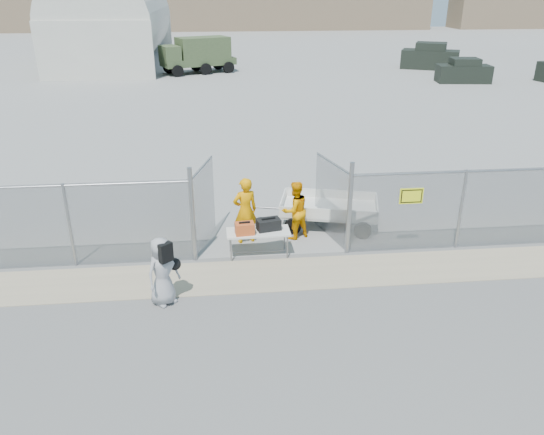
{
  "coord_description": "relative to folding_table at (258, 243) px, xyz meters",
  "views": [
    {
      "loc": [
        -1.25,
        -10.26,
        6.52
      ],
      "look_at": [
        0.0,
        2.0,
        1.1
      ],
      "focal_mm": 35.0,
      "sensor_mm": 36.0,
      "label": 1
    }
  ],
  "objects": [
    {
      "name": "folding_table",
      "position": [
        0.0,
        0.0,
        0.0
      ],
      "size": [
        1.64,
        0.7,
        0.69
      ],
      "primitive_type": null,
      "rotation": [
        0.0,
        0.0,
        0.01
      ],
      "color": "silver",
      "rests_on": "ground"
    },
    {
      "name": "security_worker_right",
      "position": [
        1.09,
        0.96,
        0.48
      ],
      "size": [
        1.0,
        0.92,
        1.66
      ],
      "primitive_type": "imported",
      "rotation": [
        0.0,
        0.0,
        3.59
      ],
      "color": "#EE9400",
      "rests_on": "ground"
    },
    {
      "name": "ground",
      "position": [
        0.35,
        -2.08,
        -0.35
      ],
      "size": [
        160.0,
        160.0,
        0.0
      ],
      "primitive_type": "plane",
      "color": "#545454"
    },
    {
      "name": "black_duffel",
      "position": [
        0.27,
        0.08,
        0.49
      ],
      "size": [
        0.67,
        0.48,
        0.29
      ],
      "primitive_type": "cube",
      "rotation": [
        0.0,
        0.0,
        0.22
      ],
      "color": "black",
      "rests_on": "folding_table"
    },
    {
      "name": "parked_vehicle_near",
      "position": [
        16.87,
        25.29,
        0.49
      ],
      "size": [
        3.89,
        2.12,
        1.68
      ],
      "primitive_type": null,
      "rotation": [
        0.0,
        0.0,
        -0.12
      ],
      "color": "black",
      "rests_on": "ground"
    },
    {
      "name": "parked_vehicle_mid",
      "position": [
        16.99,
        32.17,
        0.69
      ],
      "size": [
        5.05,
        3.85,
        2.08
      ],
      "primitive_type": null,
      "rotation": [
        0.0,
        0.0,
        -0.44
      ],
      "color": "black",
      "rests_on": "ground"
    },
    {
      "name": "dirt_strip",
      "position": [
        0.35,
        -1.08,
        -0.34
      ],
      "size": [
        44.0,
        1.6,
        0.01
      ],
      "primitive_type": "cube",
      "color": "tan",
      "rests_on": "ground"
    },
    {
      "name": "tarmac_inside",
      "position": [
        0.35,
        39.92,
        -0.34
      ],
      "size": [
        160.0,
        80.0,
        0.01
      ],
      "primitive_type": "cube",
      "color": "gray",
      "rests_on": "ground"
    },
    {
      "name": "visitor",
      "position": [
        -2.26,
        -2.05,
        0.45
      ],
      "size": [
        0.92,
        0.89,
        1.59
      ],
      "primitive_type": "imported",
      "rotation": [
        0.0,
        0.0,
        0.7
      ],
      "color": "#97979A",
      "rests_on": "ground"
    },
    {
      "name": "orange_bag",
      "position": [
        -0.35,
        -0.12,
        0.5
      ],
      "size": [
        0.51,
        0.36,
        0.3
      ],
      "primitive_type": "cube",
      "rotation": [
        0.0,
        0.0,
        0.1
      ],
      "color": "#D35322",
      "rests_on": "folding_table"
    },
    {
      "name": "security_worker_left",
      "position": [
        -0.28,
        0.82,
        0.59
      ],
      "size": [
        0.78,
        0.61,
        1.87
      ],
      "primitive_type": "imported",
      "rotation": [
        0.0,
        0.0,
        3.41
      ],
      "color": "#EE9400",
      "rests_on": "ground"
    },
    {
      "name": "military_truck",
      "position": [
        -2.31,
        31.8,
        1.03
      ],
      "size": [
        6.15,
        4.13,
        2.75
      ],
      "primitive_type": null,
      "rotation": [
        0.0,
        0.0,
        0.38
      ],
      "color": "#425330",
      "rests_on": "ground"
    },
    {
      "name": "utility_trailer",
      "position": [
        2.21,
        1.71,
        0.09
      ],
      "size": [
        3.95,
        2.67,
        0.87
      ],
      "primitive_type": null,
      "rotation": [
        0.0,
        0.0,
        -0.24
      ],
      "color": "silver",
      "rests_on": "ground"
    },
    {
      "name": "chain_link_fence",
      "position": [
        0.35,
        -0.08,
        0.75
      ],
      "size": [
        40.0,
        0.2,
        2.2
      ],
      "primitive_type": null,
      "color": "gray",
      "rests_on": "ground"
    },
    {
      "name": "quonset_hangar",
      "position": [
        -9.65,
        37.92,
        3.65
      ],
      "size": [
        9.0,
        18.0,
        8.0
      ],
      "primitive_type": null,
      "color": "beige",
      "rests_on": "ground"
    }
  ]
}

